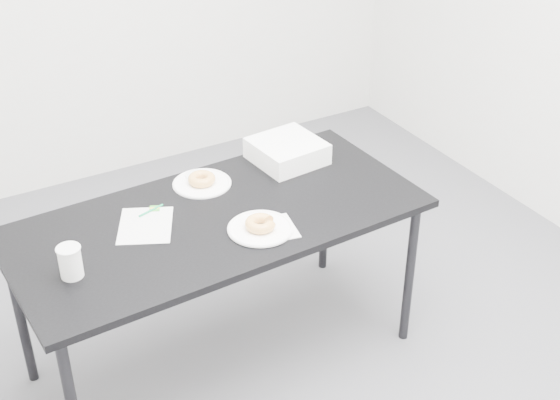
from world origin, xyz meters
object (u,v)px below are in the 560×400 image
pen (151,210)px  donut_far (202,179)px  donut_near (260,223)px  bakery_box (287,151)px  plate_far (202,184)px  coffee_cup (70,262)px  table (218,227)px  scorecard (145,225)px  plate_near (260,229)px

pen → donut_far: size_ratio=1.02×
donut_near → bakery_box: bearing=49.6°
plate_far → coffee_cup: (-0.66, -0.36, 0.06)m
table → plate_far: size_ratio=6.77×
scorecard → plate_near: plate_near is taller
plate_near → pen: bearing=133.7°
pen → donut_far: donut_far is taller
plate_far → bakery_box: size_ratio=0.88×
pen → plate_near: size_ratio=0.47×
scorecard → donut_near: (0.37, -0.25, 0.03)m
donut_far → bakery_box: 0.42m
donut_far → coffee_cup: coffee_cup is taller
scorecard → donut_far: size_ratio=2.21×
donut_far → plate_near: bearing=-83.4°
plate_near → donut_far: donut_far is taller
table → plate_near: plate_near is taller
donut_near → plate_far: bearing=96.6°
pen → plate_near: (0.32, -0.33, 0.00)m
pen → scorecard: bearing=-141.5°
donut_far → coffee_cup: (-0.66, -0.36, 0.03)m
scorecard → bakery_box: (0.74, 0.18, 0.05)m
pen → donut_near: (0.32, -0.33, 0.02)m
table → plate_far: (0.05, 0.25, 0.06)m
table → coffee_cup: bearing=-173.0°
pen → bakery_box: size_ratio=0.42×
plate_far → bakery_box: bakery_box is taller
table → donut_near: 0.22m
donut_far → coffee_cup: 0.75m
pen → bakery_box: bakery_box is taller
scorecard → donut_near: bearing=-7.9°
pen → table: bearing=-52.5°
donut_near → pen: bearing=133.7°
donut_far → pen: bearing=-160.0°
scorecard → donut_near: 0.45m
scorecard → donut_near: size_ratio=2.14×
pen → plate_near: bearing=-63.6°
pen → coffee_cup: 0.48m
pen → coffee_cup: (-0.40, -0.26, 0.05)m
scorecard → coffee_cup: size_ratio=2.11×
plate_far → donut_near: bearing=-83.4°
plate_far → donut_far: bearing=0.0°
scorecard → plate_far: 0.37m
bakery_box → plate_near: bearing=-135.8°
scorecard → pen: (0.06, 0.08, 0.01)m
plate_near → donut_near: (0.00, 0.00, 0.02)m
coffee_cup → plate_far: bearing=28.2°
pen → donut_far: bearing=2.7°
plate_near → coffee_cup: size_ratio=2.09×
donut_near → bakery_box: size_ratio=0.42×
donut_near → donut_far: 0.43m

